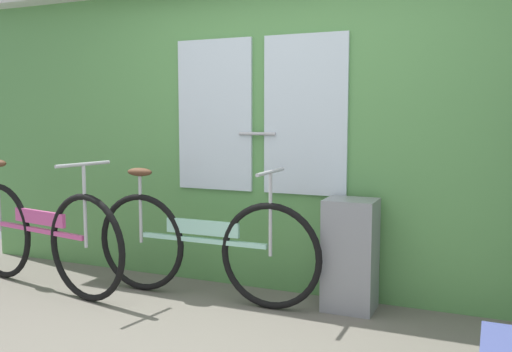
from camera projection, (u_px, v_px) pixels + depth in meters
The scene contains 4 objects.
train_door_wall at pixel (286, 130), 3.92m from camera, with size 5.55×0.28×2.22m.
bicycle_near_door at pixel (40, 235), 4.04m from camera, with size 1.73×0.48×0.95m.
bicycle_leaning_behind at pixel (201, 245), 3.81m from camera, with size 1.71×0.44×0.92m.
trash_bin_by_wall at pixel (350, 255), 3.60m from camera, with size 0.33×0.28×0.73m, color gray.
Camera 1 is at (1.36, -2.39, 1.26)m, focal length 38.91 mm.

